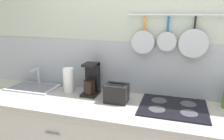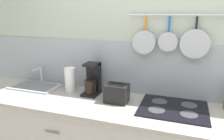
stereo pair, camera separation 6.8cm
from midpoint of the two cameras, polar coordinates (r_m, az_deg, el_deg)
wall_back at (r=2.16m, az=13.45°, el=2.40°), size 7.20×0.13×2.60m
countertop at (r=1.93m, az=11.56°, el=-10.57°), size 3.24×0.66×0.03m
sink_basin at (r=2.55m, az=-18.64°, el=-3.84°), size 0.53×0.32×0.20m
paper_towel_roll at (r=2.30m, az=-10.05°, el=-2.48°), size 0.11×0.11×0.25m
coffee_maker at (r=2.20m, az=-4.25°, el=-2.87°), size 0.15×0.20×0.32m
toaster at (r=2.01m, az=2.23°, el=-6.06°), size 0.23×0.16×0.17m
cooktop at (r=1.98m, az=16.65°, el=-9.54°), size 0.57×0.48×0.01m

